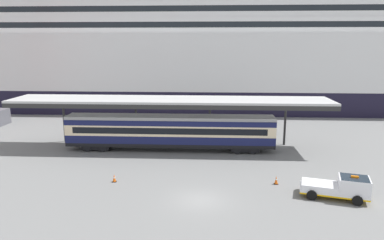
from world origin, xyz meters
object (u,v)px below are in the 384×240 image
object	(u,v)px
train_carriage	(170,131)
traffic_cone_near	(114,178)
cruise_ship	(189,34)
service_truck	(341,187)
traffic_cone_mid	(276,180)

from	to	relation	value
train_carriage	traffic_cone_near	bearing A→B (deg)	-111.05
cruise_ship	traffic_cone_near	bearing A→B (deg)	-95.10
train_carriage	service_truck	bearing A→B (deg)	-39.90
service_truck	traffic_cone_mid	xyz separation A→B (m)	(-4.62, 2.75, -0.60)
cruise_ship	traffic_cone_near	xyz separation A→B (m)	(-4.01, -44.96, -13.95)
cruise_ship	service_truck	size ratio (longest dim) A/B	27.99
service_truck	traffic_cone_near	xyz separation A→B (m)	(-19.10, 2.53, -0.64)
traffic_cone_mid	cruise_ship	bearing A→B (deg)	103.16
traffic_cone_near	train_carriage	bearing A→B (deg)	68.95
service_truck	traffic_cone_mid	world-z (taller)	service_truck
train_carriage	service_truck	xyz separation A→B (m)	(15.18, -12.69, -1.32)
traffic_cone_near	traffic_cone_mid	size ratio (longest dim) A/B	0.89
cruise_ship	service_truck	distance (m)	51.57
service_truck	cruise_ship	bearing A→B (deg)	107.62
traffic_cone_mid	traffic_cone_near	bearing A→B (deg)	-179.10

